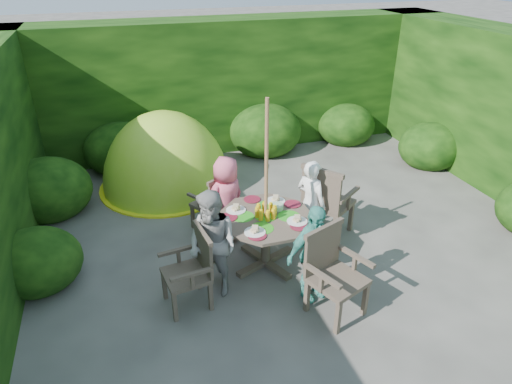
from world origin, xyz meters
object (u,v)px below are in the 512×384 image
object	(u,v)px
garden_chair_right	(326,200)
garden_chair_back	(215,201)
child_left	(213,244)
child_front	(313,253)
parasol_pole	(266,188)
dome_tent	(168,185)
child_right	(311,203)
patio_table	(266,224)
child_back	(227,199)
garden_chair_left	(192,268)
garden_chair_front	(332,271)

from	to	relation	value
garden_chair_right	garden_chair_back	distance (m)	1.56
child_left	child_front	bearing A→B (deg)	32.93
parasol_pole	dome_tent	world-z (taller)	parasol_pole
child_right	child_left	size ratio (longest dim) A/B	0.94
patio_table	garden_chair_back	bearing A→B (deg)	112.24
parasol_pole	dome_tent	distance (m)	3.00
patio_table	child_left	size ratio (longest dim) A/B	1.23
child_back	child_front	bearing A→B (deg)	81.70
child_front	child_left	bearing A→B (deg)	142.57
garden_chair_left	dome_tent	distance (m)	3.12
child_left	dome_tent	bearing A→B (deg)	148.32
parasol_pole	child_right	size ratio (longest dim) A/B	1.80
child_right	child_back	size ratio (longest dim) A/B	1.00
patio_table	child_left	world-z (taller)	child_left
parasol_pole	child_front	distance (m)	0.94
child_left	child_front	distance (m)	1.13
parasol_pole	child_left	bearing A→B (deg)	-157.34
garden_chair_right	child_right	distance (m)	0.29
garden_chair_left	garden_chair_front	distance (m)	1.54
garden_chair_back	garden_chair_right	bearing A→B (deg)	124.34
child_left	garden_chair_back	bearing A→B (deg)	131.62
garden_chair_right	dome_tent	bearing A→B (deg)	4.67
garden_chair_right	child_back	xyz separation A→B (m)	(-1.32, 0.34, 0.05)
garden_chair_left	child_back	xyz separation A→B (m)	(0.70, 1.18, 0.14)
patio_table	garden_chair_front	size ratio (longest dim) A/B	1.65
garden_chair_front	child_back	world-z (taller)	child_back
garden_chair_front	child_right	bearing A→B (deg)	54.36
patio_table	garden_chair_front	xyz separation A→B (m)	(0.42, -1.01, -0.08)
garden_chair_front	child_back	size ratio (longest dim) A/B	0.79
garden_chair_back	child_back	xyz separation A→B (m)	(0.11, -0.29, 0.16)
child_left	parasol_pole	bearing A→B (deg)	77.93
patio_table	parasol_pole	bearing A→B (deg)	-144.54
parasol_pole	child_right	distance (m)	0.94
parasol_pole	garden_chair_front	bearing A→B (deg)	-67.30
patio_table	child_front	bearing A→B (deg)	-67.64
parasol_pole	child_back	size ratio (longest dim) A/B	1.79
garden_chair_back	child_front	size ratio (longest dim) A/B	0.71
garden_chair_front	dome_tent	bearing A→B (deg)	87.72
garden_chair_back	child_back	world-z (taller)	child_back
garden_chair_right	child_left	world-z (taller)	child_left
child_left	child_front	world-z (taller)	child_left
garden_chair_front	child_front	bearing A→B (deg)	90.67
garden_chair_front	child_back	distance (m)	1.90
child_left	child_right	bearing A→B (deg)	77.93
garden_chair_right	dome_tent	xyz separation A→B (m)	(-1.91, 2.24, -0.56)
garden_chair_left	garden_chair_right	bearing A→B (deg)	104.38
patio_table	child_back	size ratio (longest dim) A/B	1.31
patio_table	child_front	world-z (taller)	child_front
patio_table	parasol_pole	distance (m)	0.50
garden_chair_front	child_left	xyz separation A→B (m)	(-1.16, 0.70, 0.13)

